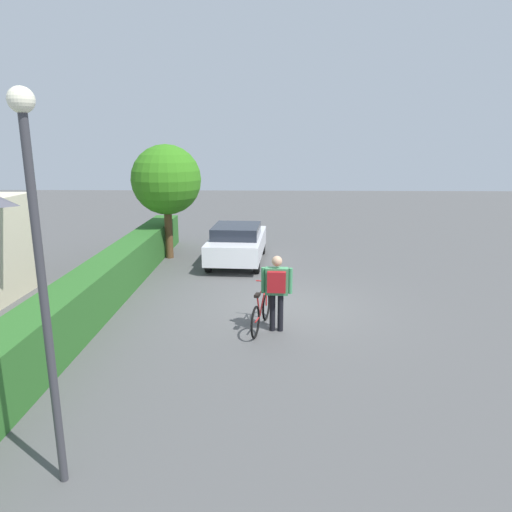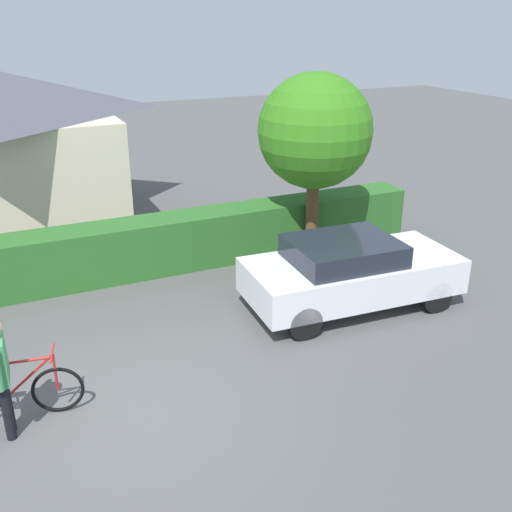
{
  "view_description": "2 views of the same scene",
  "coord_description": "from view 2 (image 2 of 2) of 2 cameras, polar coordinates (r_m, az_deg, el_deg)",
  "views": [
    {
      "loc": [
        -11.44,
        0.46,
        4.16
      ],
      "look_at": [
        1.08,
        0.78,
        1.09
      ],
      "focal_mm": 32.61,
      "sensor_mm": 36.0,
      "label": 1
    },
    {
      "loc": [
        -1.31,
        -6.95,
        5.25
      ],
      "look_at": [
        2.65,
        1.6,
        1.34
      ],
      "focal_mm": 41.57,
      "sensor_mm": 36.0,
      "label": 2
    }
  ],
  "objects": [
    {
      "name": "ground_plane",
      "position": [
        8.81,
        -11.72,
        -14.61
      ],
      "size": [
        60.0,
        60.0,
        0.0
      ],
      "primitive_type": "plane",
      "color": "#4F4F4F"
    },
    {
      "name": "bicycle",
      "position": [
        8.98,
        -22.09,
        -12.08
      ],
      "size": [
        1.79,
        0.58,
        0.98
      ],
      "color": "black",
      "rests_on": "ground"
    },
    {
      "name": "parked_car_near",
      "position": [
        11.26,
        9.05,
        -1.46
      ],
      "size": [
        4.11,
        2.0,
        1.37
      ],
      "color": "silver",
      "rests_on": "ground"
    },
    {
      "name": "hedge_row",
      "position": [
        12.63,
        -17.08,
        -0.19
      ],
      "size": [
        15.81,
        0.9,
        1.17
      ],
      "primitive_type": "cube",
      "color": "#2B6225",
      "rests_on": "ground"
    },
    {
      "name": "tree_kerbside",
      "position": [
        13.03,
        5.7,
        11.79
      ],
      "size": [
        2.48,
        2.48,
        4.11
      ],
      "color": "brown",
      "rests_on": "ground"
    }
  ]
}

